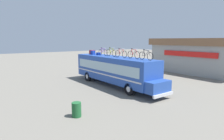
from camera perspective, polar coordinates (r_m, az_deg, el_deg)
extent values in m
plane|color=slate|center=(20.58, 0.32, -4.54)|extent=(120.00, 120.00, 0.00)
cube|color=#23479E|center=(20.24, 0.33, 0.46)|extent=(11.23, 2.42, 2.49)
cube|color=#23479E|center=(16.02, 13.54, -4.86)|extent=(0.94, 2.23, 0.95)
cube|color=#99B7C6|center=(19.49, -2.56, 0.98)|extent=(10.33, 0.04, 0.90)
cube|color=#99B7C6|center=(20.95, 3.01, 1.53)|extent=(10.33, 0.04, 0.90)
cube|color=silver|center=(19.61, -2.55, -1.29)|extent=(10.78, 0.03, 0.12)
cube|color=silver|center=(21.07, 3.00, -0.59)|extent=(10.78, 0.03, 0.12)
cube|color=silver|center=(15.84, 14.95, -7.14)|extent=(0.16, 2.30, 0.24)
cylinder|color=black|center=(16.92, 5.20, -5.64)|extent=(1.09, 0.28, 1.09)
cylinder|color=silver|center=(16.92, 5.20, -5.64)|extent=(0.49, 0.30, 0.49)
cylinder|color=black|center=(18.38, 10.22, -4.57)|extent=(1.09, 0.28, 1.09)
cylinder|color=silver|center=(18.38, 10.22, -4.57)|extent=(0.49, 0.30, 0.49)
cylinder|color=black|center=(22.75, -7.12, -1.90)|extent=(1.09, 0.28, 1.09)
cylinder|color=silver|center=(22.75, -7.12, -1.90)|extent=(0.49, 0.30, 0.49)
cylinder|color=black|center=(23.86, -2.64, -1.34)|extent=(1.09, 0.28, 1.09)
cylinder|color=silver|center=(23.86, -2.64, -1.34)|extent=(0.49, 0.30, 0.49)
cube|color=maroon|center=(24.02, -5.89, 5.31)|extent=(0.60, 0.53, 0.48)
cube|color=#193899|center=(23.03, -5.67, 5.16)|extent=(0.49, 0.39, 0.48)
cube|color=#193899|center=(22.41, -4.02, 4.84)|extent=(0.45, 0.35, 0.29)
torus|color=black|center=(22.32, -3.49, 5.30)|extent=(0.65, 0.04, 0.65)
torus|color=black|center=(21.41, -1.89, 5.16)|extent=(0.65, 0.04, 0.65)
cylinder|color=purple|center=(22.03, -3.03, 5.90)|extent=(0.21, 0.04, 0.47)
cylinder|color=purple|center=(21.76, -2.55, 5.82)|extent=(0.51, 0.04, 0.45)
cylinder|color=purple|center=(21.82, -2.69, 6.42)|extent=(0.66, 0.04, 0.07)
cylinder|color=purple|center=(22.15, -3.20, 5.30)|extent=(0.42, 0.03, 0.05)
cylinder|color=purple|center=(22.21, -3.33, 5.89)|extent=(0.27, 0.03, 0.49)
cylinder|color=purple|center=(21.48, -2.04, 5.76)|extent=(0.23, 0.03, 0.46)
cylinder|color=silver|center=(21.55, -2.20, 6.49)|extent=(0.03, 0.44, 0.03)
ellipsoid|color=black|center=(22.09, -3.16, 6.59)|extent=(0.20, 0.08, 0.06)
torus|color=black|center=(20.86, -1.03, 5.14)|extent=(0.71, 0.04, 0.71)
torus|color=black|center=(20.06, 0.64, 5.00)|extent=(0.71, 0.04, 0.71)
cylinder|color=#B2B20C|center=(20.61, -0.54, 5.85)|extent=(0.19, 0.04, 0.51)
cylinder|color=#B2B20C|center=(20.37, -0.04, 5.77)|extent=(0.47, 0.04, 0.49)
cylinder|color=#B2B20C|center=(20.42, -0.18, 6.48)|extent=(0.60, 0.04, 0.07)
cylinder|color=#B2B20C|center=(20.71, -0.72, 5.15)|extent=(0.38, 0.03, 0.05)
cylinder|color=#B2B20C|center=(20.76, -0.85, 5.84)|extent=(0.25, 0.03, 0.53)
cylinder|color=#B2B20C|center=(20.12, 0.48, 5.70)|extent=(0.21, 0.03, 0.50)
cylinder|color=silver|center=(20.18, 0.33, 6.54)|extent=(0.03, 0.44, 0.03)
ellipsoid|color=black|center=(20.66, -0.67, 6.66)|extent=(0.20, 0.08, 0.06)
torus|color=black|center=(19.59, 1.63, 4.86)|extent=(0.69, 0.04, 0.69)
torus|color=black|center=(18.74, 3.72, 4.66)|extent=(0.69, 0.04, 0.69)
cylinder|color=red|center=(19.32, 2.24, 5.58)|extent=(0.21, 0.04, 0.49)
cylinder|color=red|center=(19.06, 2.87, 5.48)|extent=(0.51, 0.04, 0.47)
cylinder|color=red|center=(19.12, 2.71, 6.21)|extent=(0.66, 0.04, 0.07)
cylinder|color=red|center=(19.43, 2.02, 4.86)|extent=(0.42, 0.03, 0.05)
cylinder|color=red|center=(19.48, 1.86, 5.58)|extent=(0.27, 0.03, 0.51)
cylinder|color=red|center=(18.80, 3.53, 5.40)|extent=(0.23, 0.03, 0.48)
cylinder|color=silver|center=(18.86, 3.34, 6.27)|extent=(0.03, 0.44, 0.03)
ellipsoid|color=black|center=(19.37, 2.09, 6.42)|extent=(0.20, 0.08, 0.06)
torus|color=black|center=(18.53, 5.42, 4.62)|extent=(0.70, 0.04, 0.70)
torus|color=black|center=(17.83, 7.48, 4.41)|extent=(0.70, 0.04, 0.70)
cylinder|color=red|center=(18.30, 6.03, 5.39)|extent=(0.19, 0.04, 0.50)
cylinder|color=red|center=(18.09, 6.65, 5.28)|extent=(0.45, 0.04, 0.48)
cylinder|color=red|center=(18.13, 6.50, 6.07)|extent=(0.58, 0.04, 0.07)
cylinder|color=red|center=(18.39, 5.80, 4.61)|extent=(0.36, 0.03, 0.05)
cylinder|color=red|center=(18.43, 5.65, 5.39)|extent=(0.24, 0.03, 0.52)
cylinder|color=red|center=(17.88, 7.30, 5.20)|extent=(0.20, 0.03, 0.49)
cylinder|color=silver|center=(17.92, 7.13, 6.14)|extent=(0.03, 0.44, 0.03)
ellipsoid|color=black|center=(18.34, 5.89, 6.29)|extent=(0.20, 0.08, 0.06)
torus|color=black|center=(17.34, 8.89, 4.24)|extent=(0.69, 0.04, 0.69)
torus|color=black|center=(16.68, 11.24, 4.00)|extent=(0.69, 0.04, 0.69)
cylinder|color=black|center=(17.12, 9.60, 5.04)|extent=(0.19, 0.04, 0.49)
cylinder|color=black|center=(16.92, 10.30, 4.93)|extent=(0.45, 0.04, 0.48)
cylinder|color=black|center=(16.96, 10.14, 5.76)|extent=(0.58, 0.04, 0.07)
cylinder|color=black|center=(17.21, 9.32, 4.23)|extent=(0.37, 0.03, 0.05)
cylinder|color=black|center=(17.24, 9.16, 5.05)|extent=(0.24, 0.03, 0.51)
cylinder|color=black|center=(16.72, 11.05, 4.82)|extent=(0.20, 0.03, 0.48)
cylinder|color=silver|center=(16.76, 10.86, 5.82)|extent=(0.03, 0.44, 0.03)
ellipsoid|color=black|center=(17.15, 9.44, 6.00)|extent=(0.20, 0.08, 0.06)
cube|color=#9E9E99|center=(31.24, 24.96, 2.98)|extent=(13.15, 6.79, 4.02)
cube|color=brown|center=(31.11, 25.27, 7.57)|extent=(14.20, 7.33, 1.00)
cube|color=red|center=(28.15, 21.65, 4.43)|extent=(7.89, 0.16, 0.70)
cylinder|color=#1E592D|center=(12.50, -10.47, -11.47)|extent=(0.59, 0.59, 0.93)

